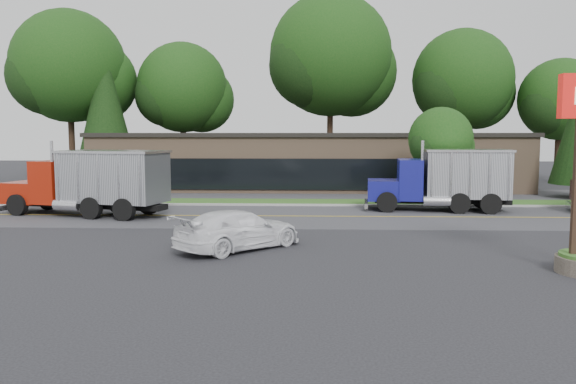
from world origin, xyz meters
The scene contains 17 objects.
ground centered at (0.00, 0.00, 0.00)m, with size 140.00×140.00×0.00m, color #35353B.
road centered at (0.00, 9.00, 0.00)m, with size 60.00×8.00×0.02m, color #4F4F54.
center_line centered at (0.00, 9.00, 0.00)m, with size 60.00×0.12×0.01m, color gold.
curb centered at (0.00, 13.20, 0.00)m, with size 60.00×0.30×0.12m, color #9E9E99.
grass_verge centered at (0.00, 15.00, 0.00)m, with size 60.00×3.40×0.03m, color #355A1F.
far_parking centered at (0.00, 20.00, 0.00)m, with size 60.00×7.00×0.02m, color #4F4F54.
strip_mall centered at (2.00, 26.00, 2.00)m, with size 32.00×12.00×4.00m, color #8E7057.
tree_far_a centered at (-19.83, 32.13, 9.91)m, with size 10.89×10.25×15.53m.
tree_far_b centered at (-9.86, 34.11, 8.21)m, with size 9.01×8.48×12.86m.
tree_far_c centered at (4.18, 34.15, 11.02)m, with size 12.10×11.39×17.26m.
tree_far_d centered at (16.15, 33.12, 8.77)m, with size 9.63×9.06×13.74m.
tree_far_e centered at (24.12, 31.09, 6.89)m, with size 7.58×7.13×10.81m.
evergreen_left centered at (-16.00, 30.00, 6.64)m, with size 5.31×5.31×12.07m.
tree_verge centered at (10.06, 15.05, 3.72)m, with size 4.10×3.86×5.85m.
dump_truck_red centered at (-9.06, 8.85, 1.81)m, with size 9.16×4.61×3.36m.
dump_truck_blue centered at (9.53, 11.43, 1.80)m, with size 7.78×3.34×3.36m.
rally_car centered at (-0.53, 0.68, 0.72)m, with size 2.02×4.97×1.44m, color white.
Camera 1 is at (2.03, -19.46, 4.18)m, focal length 35.00 mm.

